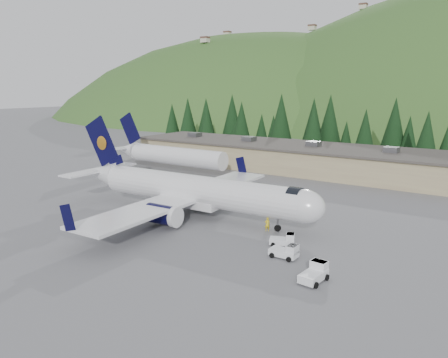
% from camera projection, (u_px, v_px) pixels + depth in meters
% --- Properties ---
extents(ground, '(600.00, 600.00, 0.00)m').
position_uv_depth(ground, '(199.00, 216.00, 57.50)').
color(ground, slate).
extents(airliner, '(37.98, 35.58, 12.62)m').
position_uv_depth(airliner, '(191.00, 191.00, 57.38)').
color(airliner, white).
rests_on(airliner, ground).
extents(second_airliner, '(27.50, 11.00, 10.05)m').
position_uv_depth(second_airliner, '(166.00, 154.00, 88.30)').
color(second_airliner, white).
rests_on(second_airliner, ground).
extents(baggage_tug_a, '(2.93, 2.29, 1.40)m').
position_uv_depth(baggage_tug_a, '(284.00, 240.00, 46.83)').
color(baggage_tug_a, white).
rests_on(baggage_tug_a, ground).
extents(baggage_tug_b, '(2.81, 1.71, 1.49)m').
position_uv_depth(baggage_tug_b, '(286.00, 252.00, 43.39)').
color(baggage_tug_b, white).
rests_on(baggage_tug_b, ground).
extents(baggage_tug_c, '(2.08, 3.16, 1.61)m').
position_uv_depth(baggage_tug_c, '(315.00, 273.00, 38.33)').
color(baggage_tug_c, white).
rests_on(baggage_tug_c, ground).
extents(terminal_building, '(71.00, 17.00, 6.10)m').
position_uv_depth(terminal_building, '(290.00, 156.00, 90.50)').
color(terminal_building, '#9C8865').
rests_on(terminal_building, ground).
extents(ramp_worker, '(0.74, 0.73, 1.71)m').
position_uv_depth(ramp_worker, '(267.00, 224.00, 51.48)').
color(ramp_worker, yellow).
rests_on(ramp_worker, ground).
extents(tree_line, '(111.48, 19.03, 14.01)m').
position_uv_depth(tree_line, '(325.00, 124.00, 109.98)').
color(tree_line, black).
rests_on(tree_line, ground).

